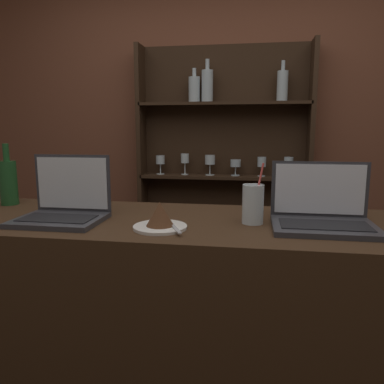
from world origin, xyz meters
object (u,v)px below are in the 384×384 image
laptop_far (322,214)px  laptop_near (64,206)px  water_glass (253,204)px  wine_bottle_green (8,181)px  cake_plate (160,218)px

laptop_far → laptop_near: bearing=-176.9°
water_glass → wine_bottle_green: size_ratio=0.80×
laptop_near → wine_bottle_green: size_ratio=1.12×
laptop_near → laptop_far: bearing=3.1°
water_glass → wine_bottle_green: 1.08m
laptop_near → cake_plate: size_ratio=1.64×
laptop_far → wine_bottle_green: (-1.30, 0.18, 0.06)m
laptop_far → cake_plate: size_ratio=1.84×
laptop_near → water_glass: size_ratio=1.40×
cake_plate → water_glass: water_glass is taller
laptop_far → cake_plate: (-0.54, -0.11, -0.01)m
wine_bottle_green → laptop_far: bearing=-7.7°
laptop_near → cake_plate: (0.38, -0.06, -0.01)m
cake_plate → wine_bottle_green: bearing=159.1°
wine_bottle_green → cake_plate: bearing=-20.9°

